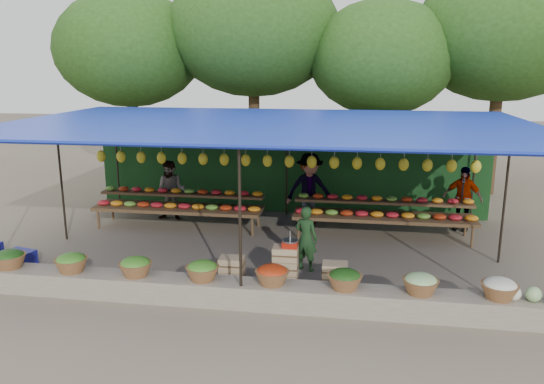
% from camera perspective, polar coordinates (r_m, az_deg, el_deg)
% --- Properties ---
extents(ground, '(60.00, 60.00, 0.00)m').
position_cam_1_polar(ground, '(11.74, -0.32, -6.25)').
color(ground, brown).
rests_on(ground, ground).
extents(stone_curb, '(10.60, 0.55, 0.40)m').
position_cam_1_polar(stone_curb, '(9.16, -3.13, -10.82)').
color(stone_curb, '#6C6656').
rests_on(stone_curb, ground).
extents(stall_canopy, '(10.80, 6.60, 2.82)m').
position_cam_1_polar(stall_canopy, '(11.19, -0.28, 6.88)').
color(stall_canopy, black).
rests_on(stall_canopy, ground).
extents(produce_baskets, '(8.98, 0.58, 0.34)m').
position_cam_1_polar(produce_baskets, '(9.03, -3.79, -8.67)').
color(produce_baskets, brown).
rests_on(produce_baskets, stone_curb).
extents(netting_backdrop, '(10.60, 0.06, 2.50)m').
position_cam_1_polar(netting_backdrop, '(14.42, 1.69, 2.64)').
color(netting_backdrop, '#1A491B').
rests_on(netting_backdrop, ground).
extents(tree_row, '(16.51, 5.50, 7.12)m').
position_cam_1_polar(tree_row, '(17.05, 4.82, 15.94)').
color(tree_row, '#342613').
rests_on(tree_row, ground).
extents(fruit_table_left, '(4.21, 0.95, 0.93)m').
position_cam_1_polar(fruit_table_left, '(13.40, -9.95, -1.22)').
color(fruit_table_left, '#4C341E').
rests_on(fruit_table_left, ground).
extents(fruit_table_right, '(4.21, 0.95, 0.93)m').
position_cam_1_polar(fruit_table_right, '(12.73, 11.90, -2.10)').
color(fruit_table_right, '#4C341E').
rests_on(fruit_table_right, ground).
extents(crate_counter, '(2.36, 0.35, 0.77)m').
position_cam_1_polar(crate_counter, '(9.78, 1.27, -8.45)').
color(crate_counter, '#A07D5B').
rests_on(crate_counter, ground).
extents(weighing_scale, '(0.29, 0.29, 0.31)m').
position_cam_1_polar(weighing_scale, '(9.58, 1.96, -5.53)').
color(weighing_scale, red).
rests_on(weighing_scale, crate_counter).
extents(vendor_seated, '(0.56, 0.47, 1.31)m').
position_cam_1_polar(vendor_seated, '(10.46, 3.69, -5.01)').
color(vendor_seated, '#1C3D1C').
rests_on(vendor_seated, ground).
extents(customer_left, '(0.77, 0.61, 1.57)m').
position_cam_1_polar(customer_left, '(14.04, -10.77, 0.16)').
color(customer_left, slate).
rests_on(customer_left, ground).
extents(customer_mid, '(1.35, 1.05, 1.83)m').
position_cam_1_polar(customer_mid, '(13.39, 4.04, 0.31)').
color(customer_mid, slate).
rests_on(customer_mid, ground).
extents(customer_right, '(1.01, 0.74, 1.59)m').
position_cam_1_polar(customer_right, '(13.74, 19.82, -0.66)').
color(customer_right, slate).
rests_on(customer_right, ground).
extents(blue_crate_front, '(0.63, 0.52, 0.33)m').
position_cam_1_polar(blue_crate_front, '(11.90, -25.47, -6.50)').
color(blue_crate_front, navy).
rests_on(blue_crate_front, ground).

